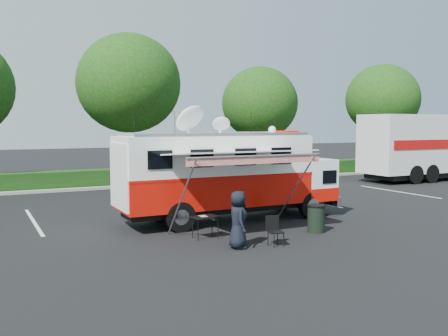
{
  "coord_description": "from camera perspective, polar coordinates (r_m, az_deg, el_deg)",
  "views": [
    {
      "loc": [
        -8.36,
        -16.1,
        3.53
      ],
      "look_at": [
        0.0,
        0.5,
        1.9
      ],
      "focal_mm": 40.0,
      "sensor_mm": 36.0,
      "label": 1
    }
  ],
  "objects": [
    {
      "name": "command_truck",
      "position": [
        18.19,
        0.5,
        -0.71
      ],
      "size": [
        8.35,
        2.3,
        4.01
      ],
      "color": "black",
      "rests_on": "ground_plane"
    },
    {
      "name": "ground_plane",
      "position": [
        18.48,
        0.7,
        -6.0
      ],
      "size": [
        120.0,
        120.0,
        0.0
      ],
      "primitive_type": "plane",
      "color": "black",
      "rests_on": "ground"
    },
    {
      "name": "awning",
      "position": [
        15.67,
        2.07,
        1.52
      ],
      "size": [
        4.56,
        2.37,
        2.76
      ],
      "color": "silver",
      "rests_on": "ground_plane"
    },
    {
      "name": "back_border",
      "position": [
        30.55,
        -8.66,
        7.72
      ],
      "size": [
        60.0,
        6.14,
        8.87
      ],
      "color": "#9E998E",
      "rests_on": "ground_plane"
    },
    {
      "name": "stall_lines",
      "position": [
        20.95,
        -4.32,
        -4.69
      ],
      "size": [
        24.12,
        5.5,
        0.01
      ],
      "color": "silver",
      "rests_on": "ground_plane"
    },
    {
      "name": "trash_bin",
      "position": [
        16.67,
        10.48,
        -5.7
      ],
      "size": [
        0.61,
        0.61,
        0.9
      ],
      "color": "black",
      "rests_on": "ground_plane"
    },
    {
      "name": "person",
      "position": [
        14.43,
        1.61,
        -9.15
      ],
      "size": [
        0.7,
        0.91,
        1.65
      ],
      "primitive_type": "imported",
      "rotation": [
        0.0,
        0.0,
        1.33
      ],
      "color": "black",
      "rests_on": "ground_plane"
    },
    {
      "name": "folding_table",
      "position": [
        15.52,
        -2.17,
        -5.7
      ],
      "size": [
        0.91,
        0.71,
        0.7
      ],
      "color": "black",
      "rests_on": "ground_plane"
    },
    {
      "name": "folding_chair",
      "position": [
        14.74,
        5.74,
        -6.84
      ],
      "size": [
        0.51,
        0.53,
        0.87
      ],
      "color": "black",
      "rests_on": "ground_plane"
    }
  ]
}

